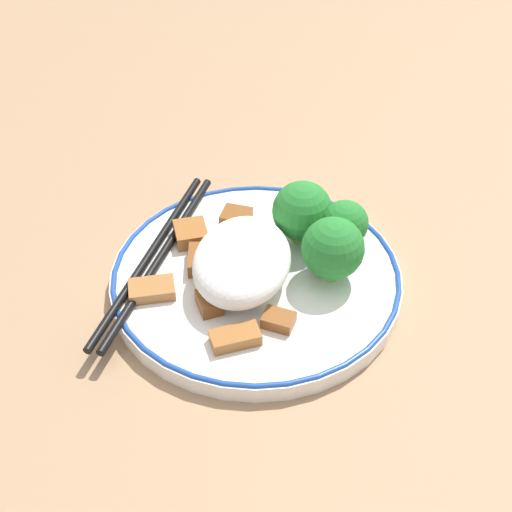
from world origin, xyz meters
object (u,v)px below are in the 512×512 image
object	(u,v)px
broccoli_back_left	(333,249)
broccoli_back_right	(302,211)
chopsticks	(156,255)
broccoli_back_center	(345,225)
plate	(256,278)

from	to	relation	value
broccoli_back_left	broccoli_back_right	distance (m)	0.06
broccoli_back_left	chopsticks	world-z (taller)	broccoli_back_left
broccoli_back_left	broccoli_back_right	xyz separation A→B (m)	(-0.05, -0.03, -0.00)
broccoli_back_right	broccoli_back_left	bearing A→B (deg)	35.93
broccoli_back_center	broccoli_back_right	xyz separation A→B (m)	(-0.01, -0.04, 0.00)
plate	broccoli_back_center	xyz separation A→B (m)	(-0.04, 0.07, 0.04)
broccoli_back_left	chopsticks	distance (m)	0.16
broccoli_back_left	broccoli_back_center	bearing A→B (deg)	170.21
plate	broccoli_back_right	world-z (taller)	broccoli_back_right
plate	broccoli_back_left	world-z (taller)	broccoli_back_left
broccoli_back_center	chopsticks	bearing A→B (deg)	-75.11
plate	broccoli_back_left	xyz separation A→B (m)	(-0.01, 0.07, 0.04)
broccoli_back_left	broccoli_back_right	world-z (taller)	same
plate	broccoli_back_right	size ratio (longest dim) A/B	4.29
plate	broccoli_back_center	distance (m)	0.09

